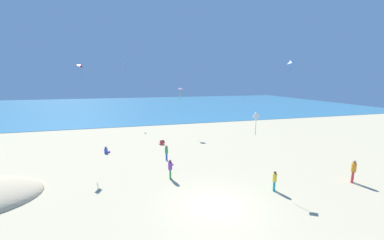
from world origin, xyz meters
TOP-DOWN VIEW (x-y plane):
  - ground_plane at (0.00, 10.00)m, footprint 120.00×120.00m
  - ocean_water at (0.00, 55.00)m, footprint 120.00×60.00m
  - beach_chair_near_camera at (-1.25, 13.75)m, footprint 0.73×0.77m
  - person_0 at (-7.12, 12.14)m, footprint 0.62×0.53m
  - person_1 at (10.81, 0.40)m, footprint 0.45×0.45m
  - person_2 at (-1.85, 4.44)m, footprint 0.36×0.36m
  - person_3 at (-1.52, 8.38)m, footprint 0.35×0.35m
  - person_4 at (4.56, 0.79)m, footprint 0.39×0.39m
  - kite_blue at (8.14, 4.64)m, footprint 0.74×0.80m
  - kite_red at (-8.74, 11.81)m, footprint 0.53×0.66m
  - kite_white at (3.92, 2.39)m, footprint 0.59×0.13m
  - kite_pink at (2.10, 18.82)m, footprint 0.80×0.82m
  - kite_yellow at (-5.05, 29.17)m, footprint 0.48×0.52m

SIDE VIEW (x-z plane):
  - ground_plane at x=0.00m, z-range 0.00..0.00m
  - ocean_water at x=0.00m, z-range 0.00..0.05m
  - beach_chair_near_camera at x=-1.25m, z-range -0.03..0.49m
  - person_0 at x=-7.12m, z-range -0.09..0.60m
  - person_4 at x=4.56m, z-range 0.11..1.50m
  - person_3 at x=-1.52m, z-range 0.11..1.55m
  - person_2 at x=-1.85m, z-range 0.12..1.61m
  - person_1 at x=10.81m, z-range 0.13..1.80m
  - kite_white at x=3.92m, z-range 3.92..5.57m
  - kite_pink at x=2.10m, z-range 5.35..7.06m
  - kite_red at x=-8.74m, z-range 7.73..9.48m
  - kite_blue at x=8.14m, z-range 8.25..9.30m
  - kite_yellow at x=-5.05m, z-range 9.49..10.59m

